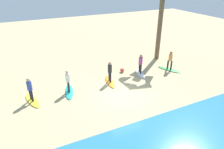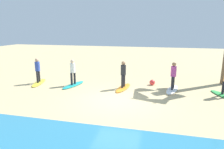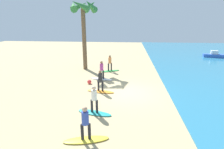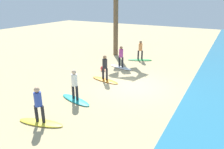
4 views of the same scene
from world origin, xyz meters
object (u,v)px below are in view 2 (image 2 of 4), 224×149
at_px(surfboard_orange, 123,88).
at_px(surfer_orange, 123,72).
at_px(surfer_white, 173,74).
at_px(beach_ball, 152,82).
at_px(surfboard_green, 224,96).
at_px(surfboard_teal, 73,85).
at_px(surfboard_yellow, 39,83).
at_px(surfer_teal, 73,70).
at_px(surfer_yellow, 38,68).
at_px(surfboard_white, 172,90).

xyz_separation_m(surfboard_orange, surfer_orange, (-0.00, 0.00, 0.99)).
distance_m(surfer_white, beach_ball, 1.75).
distance_m(surfboard_green, surfboard_teal, 9.02).
relative_size(surfboard_teal, surfboard_yellow, 1.00).
distance_m(surfer_teal, surfer_yellow, 2.53).
bearing_deg(surfer_white, surfboard_white, -135.00).
relative_size(surfboard_white, surfer_yellow, 1.28).
height_order(surfboard_white, surfer_white, surfer_white).
xyz_separation_m(surfer_orange, surfer_teal, (3.30, 0.12, 0.00)).
distance_m(surfer_white, surfboard_orange, 3.16).
bearing_deg(surfer_orange, surfer_teal, 2.13).
relative_size(surfer_orange, beach_ball, 4.58).
distance_m(surfboard_green, surfboard_yellow, 11.55).
xyz_separation_m(surfer_teal, surfer_yellow, (2.53, 0.06, 0.00)).
bearing_deg(surfboard_green, beach_ball, -134.07).
bearing_deg(beach_ball, surfer_orange, 35.11).
bearing_deg(surfboard_yellow, surfboard_green, 76.41).
bearing_deg(beach_ball, surfer_yellow, 10.51).
bearing_deg(surfboard_green, surfboard_white, -124.99).
xyz_separation_m(surfboard_green, surfboard_orange, (5.72, -0.16, 0.00)).
xyz_separation_m(surfboard_white, surfboard_teal, (6.28, 0.45, 0.00)).
bearing_deg(surfer_yellow, surfboard_green, -179.89).
bearing_deg(surfboard_yellow, surfboard_orange, 78.10).
relative_size(surfboard_green, surfboard_white, 1.00).
bearing_deg(surfer_yellow, surfer_white, -176.70).
xyz_separation_m(surfer_white, surfboard_teal, (6.28, 0.45, -0.99)).
bearing_deg(surfer_teal, surfboard_green, 179.75).
xyz_separation_m(surfer_white, surfboard_yellow, (8.81, 0.51, -0.99)).
bearing_deg(surfer_teal, surfboard_teal, 26.57).
distance_m(surfboard_orange, surfer_yellow, 5.92).
distance_m(surfboard_yellow, surfer_yellow, 0.99).
xyz_separation_m(surfer_white, surfer_orange, (2.98, 0.32, 0.00)).
bearing_deg(beach_ball, surfer_teal, 14.93).
xyz_separation_m(surfboard_green, surfer_white, (2.74, -0.49, 0.99)).
bearing_deg(surfboard_white, surfer_white, -30.89).
relative_size(surfer_white, surfboard_orange, 0.78).
relative_size(surfboard_green, surfboard_orange, 1.00).
distance_m(surfboard_orange, surfboard_teal, 3.30).
height_order(surfboard_orange, surfer_orange, surfer_orange).
bearing_deg(surfer_yellow, surfer_teal, -178.62).
bearing_deg(surfboard_orange, surfer_white, 105.91).
distance_m(surfboard_green, surfer_white, 2.96).
relative_size(surfboard_yellow, beach_ball, 5.87).
xyz_separation_m(surfboard_teal, surfboard_yellow, (2.53, 0.06, 0.00)).
relative_size(surfer_orange, surfboard_yellow, 0.78).
bearing_deg(surfer_teal, surfer_yellow, 1.38).
height_order(surfer_white, surfer_yellow, same).
height_order(surfboard_teal, surfer_teal, surfer_teal).
height_order(surfboard_green, beach_ball, beach_ball).
relative_size(surfboard_white, surfer_teal, 1.28).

